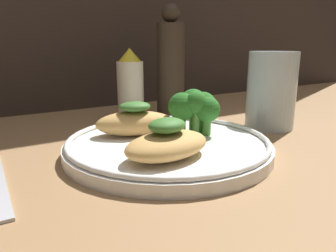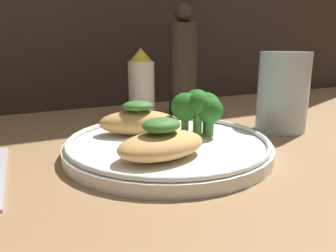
% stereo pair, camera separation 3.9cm
% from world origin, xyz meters
% --- Properties ---
extents(ground_plane, '(1.80, 1.80, 0.01)m').
position_xyz_m(ground_plane, '(0.00, 0.00, -0.01)').
color(ground_plane, '#936D47').
extents(plate, '(0.25, 0.25, 0.02)m').
position_xyz_m(plate, '(0.00, 0.00, 0.01)').
color(plate, white).
rests_on(plate, ground_plane).
extents(grilled_meat_front, '(0.11, 0.08, 0.04)m').
position_xyz_m(grilled_meat_front, '(-0.03, -0.05, 0.03)').
color(grilled_meat_front, tan).
rests_on(grilled_meat_front, plate).
extents(grilled_meat_middle, '(0.11, 0.08, 0.04)m').
position_xyz_m(grilled_meat_middle, '(-0.02, 0.05, 0.03)').
color(grilled_meat_middle, tan).
rests_on(grilled_meat_middle, plate).
extents(broccoli_bunch, '(0.06, 0.06, 0.06)m').
position_xyz_m(broccoli_bunch, '(0.05, 0.01, 0.05)').
color(broccoli_bunch, '#4C8E38').
rests_on(broccoli_bunch, plate).
extents(sauce_bottle, '(0.04, 0.04, 0.12)m').
position_xyz_m(sauce_bottle, '(0.04, 0.18, 0.06)').
color(sauce_bottle, silver).
rests_on(sauce_bottle, ground_plane).
extents(pepper_grinder, '(0.05, 0.05, 0.20)m').
position_xyz_m(pepper_grinder, '(0.12, 0.18, 0.09)').
color(pepper_grinder, '#382D23').
rests_on(pepper_grinder, ground_plane).
extents(drinking_glass, '(0.07, 0.07, 0.12)m').
position_xyz_m(drinking_glass, '(0.20, 0.02, 0.06)').
color(drinking_glass, silver).
rests_on(drinking_glass, ground_plane).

